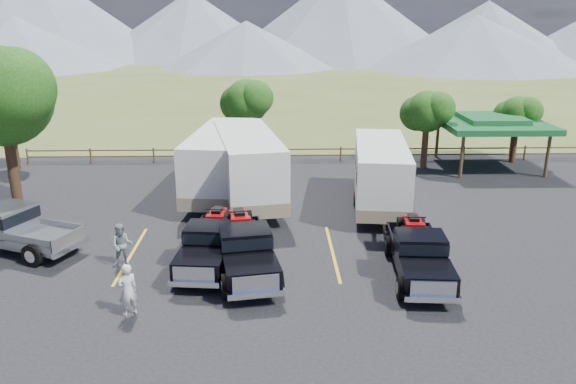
{
  "coord_description": "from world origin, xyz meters",
  "views": [
    {
      "loc": [
        -0.32,
        -16.57,
        9.14
      ],
      "look_at": [
        0.3,
        7.11,
        1.6
      ],
      "focal_mm": 35.0,
      "sensor_mm": 36.0,
      "label": 1
    }
  ],
  "objects_px": {
    "pavilion": "(491,123)",
    "tree_big_nw": "(1,97)",
    "rig_left": "(210,242)",
    "person_b": "(122,245)",
    "rig_center": "(245,247)",
    "pickup_silver": "(12,228)",
    "rig_right": "(419,252)",
    "trailer_center": "(248,167)",
    "person_a": "(128,290)",
    "trailer_left": "(222,164)",
    "trailer_right": "(380,175)"
  },
  "relations": [
    {
      "from": "rig_left",
      "to": "person_a",
      "type": "relative_size",
      "value": 3.19
    },
    {
      "from": "person_a",
      "to": "person_b",
      "type": "relative_size",
      "value": 1.05
    },
    {
      "from": "trailer_left",
      "to": "trailer_center",
      "type": "distance_m",
      "value": 1.66
    },
    {
      "from": "rig_left",
      "to": "pavilion",
      "type": "bearing_deg",
      "value": 47.04
    },
    {
      "from": "tree_big_nw",
      "to": "pickup_silver",
      "type": "xyz_separation_m",
      "value": [
        1.74,
        -4.42,
        -4.61
      ]
    },
    {
      "from": "tree_big_nw",
      "to": "trailer_right",
      "type": "xyz_separation_m",
      "value": [
        17.37,
        0.32,
        -3.88
      ]
    },
    {
      "from": "pavilion",
      "to": "tree_big_nw",
      "type": "bearing_deg",
      "value": -162.66
    },
    {
      "from": "pickup_silver",
      "to": "rig_left",
      "type": "bearing_deg",
      "value": 102.6
    },
    {
      "from": "tree_big_nw",
      "to": "rig_right",
      "type": "height_order",
      "value": "tree_big_nw"
    },
    {
      "from": "rig_left",
      "to": "pickup_silver",
      "type": "distance_m",
      "value": 8.19
    },
    {
      "from": "rig_center",
      "to": "person_b",
      "type": "xyz_separation_m",
      "value": [
        -4.62,
        0.52,
        -0.1
      ]
    },
    {
      "from": "trailer_center",
      "to": "rig_right",
      "type": "bearing_deg",
      "value": -62.2
    },
    {
      "from": "rig_left",
      "to": "person_b",
      "type": "bearing_deg",
      "value": -171.42
    },
    {
      "from": "rig_left",
      "to": "trailer_center",
      "type": "xyz_separation_m",
      "value": [
        1.14,
        7.14,
        0.97
      ]
    },
    {
      "from": "tree_big_nw",
      "to": "person_b",
      "type": "relative_size",
      "value": 4.69
    },
    {
      "from": "trailer_right",
      "to": "person_b",
      "type": "bearing_deg",
      "value": -142.23
    },
    {
      "from": "rig_left",
      "to": "rig_center",
      "type": "relative_size",
      "value": 0.92
    },
    {
      "from": "pickup_silver",
      "to": "trailer_center",
      "type": "bearing_deg",
      "value": 144.6
    },
    {
      "from": "pickup_silver",
      "to": "person_b",
      "type": "xyz_separation_m",
      "value": [
        4.77,
        -1.64,
        -0.11
      ]
    },
    {
      "from": "trailer_center",
      "to": "person_a",
      "type": "bearing_deg",
      "value": -116.9
    },
    {
      "from": "trailer_center",
      "to": "trailer_right",
      "type": "relative_size",
      "value": 1.1
    },
    {
      "from": "person_a",
      "to": "pickup_silver",
      "type": "bearing_deg",
      "value": -79.12
    },
    {
      "from": "trailer_center",
      "to": "person_b",
      "type": "relative_size",
      "value": 6.12
    },
    {
      "from": "pavilion",
      "to": "rig_right",
      "type": "bearing_deg",
      "value": -118.31
    },
    {
      "from": "rig_left",
      "to": "person_b",
      "type": "xyz_separation_m",
      "value": [
        -3.28,
        -0.17,
        -0.04
      ]
    },
    {
      "from": "rig_left",
      "to": "person_b",
      "type": "height_order",
      "value": "rig_left"
    },
    {
      "from": "pickup_silver",
      "to": "rig_center",
      "type": "bearing_deg",
      "value": 100.02
    },
    {
      "from": "rig_right",
      "to": "trailer_left",
      "type": "relative_size",
      "value": 0.57
    },
    {
      "from": "tree_big_nw",
      "to": "person_b",
      "type": "distance_m",
      "value": 10.07
    },
    {
      "from": "rig_left",
      "to": "rig_center",
      "type": "height_order",
      "value": "rig_center"
    },
    {
      "from": "person_a",
      "to": "person_b",
      "type": "xyz_separation_m",
      "value": [
        -1.11,
        3.68,
        -0.04
      ]
    },
    {
      "from": "rig_center",
      "to": "trailer_center",
      "type": "relative_size",
      "value": 0.59
    },
    {
      "from": "tree_big_nw",
      "to": "rig_right",
      "type": "distance_m",
      "value": 19.39
    },
    {
      "from": "rig_center",
      "to": "person_a",
      "type": "xyz_separation_m",
      "value": [
        -3.5,
        -3.16,
        -0.06
      ]
    },
    {
      "from": "trailer_center",
      "to": "person_b",
      "type": "bearing_deg",
      "value": -131.33
    },
    {
      "from": "trailer_center",
      "to": "person_a",
      "type": "relative_size",
      "value": 5.84
    },
    {
      "from": "rig_center",
      "to": "pickup_silver",
      "type": "distance_m",
      "value": 9.63
    },
    {
      "from": "pavilion",
      "to": "pickup_silver",
      "type": "bearing_deg",
      "value": -152.49
    },
    {
      "from": "trailer_center",
      "to": "rig_center",
      "type": "bearing_deg",
      "value": -98.71
    },
    {
      "from": "tree_big_nw",
      "to": "trailer_right",
      "type": "height_order",
      "value": "tree_big_nw"
    },
    {
      "from": "tree_big_nw",
      "to": "person_a",
      "type": "relative_size",
      "value": 4.48
    },
    {
      "from": "tree_big_nw",
      "to": "trailer_left",
      "type": "height_order",
      "value": "tree_big_nw"
    },
    {
      "from": "rig_right",
      "to": "person_a",
      "type": "bearing_deg",
      "value": -160.35
    },
    {
      "from": "tree_big_nw",
      "to": "trailer_center",
      "type": "distance_m",
      "value": 11.61
    },
    {
      "from": "rig_center",
      "to": "pavilion",
      "type": "bearing_deg",
      "value": 35.53
    },
    {
      "from": "trailer_left",
      "to": "rig_center",
      "type": "bearing_deg",
      "value": -73.5
    },
    {
      "from": "tree_big_nw",
      "to": "trailer_right",
      "type": "distance_m",
      "value": 17.8
    },
    {
      "from": "tree_big_nw",
      "to": "pickup_silver",
      "type": "distance_m",
      "value": 6.62
    },
    {
      "from": "rig_right",
      "to": "person_a",
      "type": "xyz_separation_m",
      "value": [
        -9.8,
        -2.65,
        -0.02
      ]
    },
    {
      "from": "rig_right",
      "to": "trailer_center",
      "type": "bearing_deg",
      "value": 132.49
    }
  ]
}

